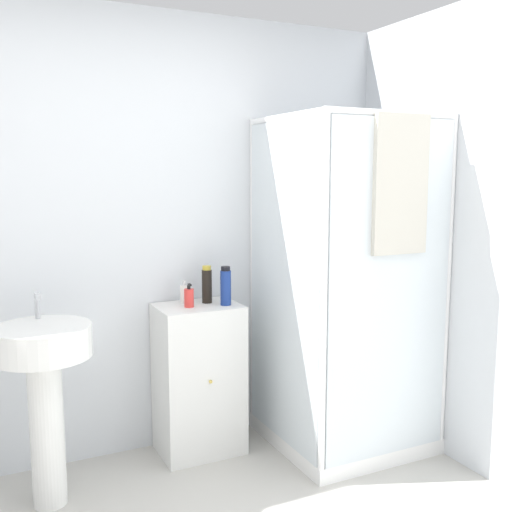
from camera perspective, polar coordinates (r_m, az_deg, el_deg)
The scene contains 8 objects.
wall_back at distance 3.42m, azimuth -13.48°, elevation 1.72°, with size 6.40×0.06×2.50m, color silver.
shower_enclosure at distance 3.56m, azimuth 8.35°, elevation -9.51°, with size 0.84×0.87×1.92m.
vanity_cabinet at distance 3.52m, azimuth -5.46°, elevation -11.57°, with size 0.47×0.37×0.87m.
sink at distance 3.07m, azimuth -19.51°, elevation -10.76°, with size 0.46×0.46×1.03m.
soap_dispenser at distance 3.35m, azimuth -6.40°, elevation -3.96°, with size 0.05×0.06×0.13m.
shampoo_bottle_tall_black at distance 3.44m, azimuth -4.70°, elevation -2.76°, with size 0.06×0.06×0.22m.
shampoo_bottle_blue at distance 3.38m, azimuth -2.91°, elevation -2.90°, with size 0.06×0.06×0.22m.
lotion_bottle_white at distance 3.45m, azimuth -6.89°, elevation -3.61°, with size 0.04×0.04×0.13m.
Camera 1 is at (-0.73, -1.62, 1.62)m, focal length 42.00 mm.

